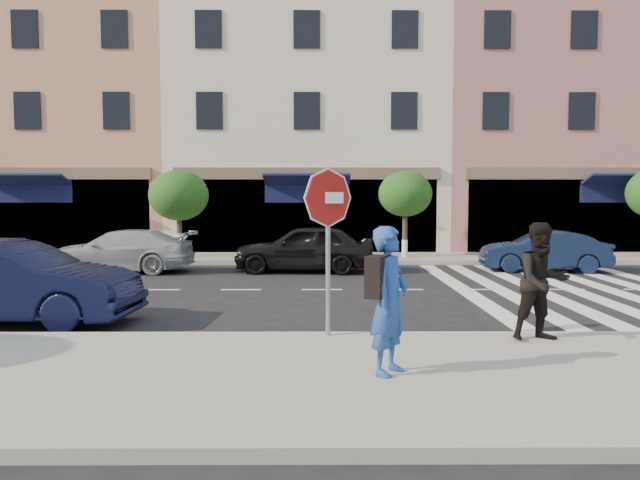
{
  "coord_description": "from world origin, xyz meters",
  "views": [
    {
      "loc": [
        -0.13,
        -11.25,
        2.34
      ],
      "look_at": [
        -0.06,
        1.71,
        1.4
      ],
      "focal_mm": 35.0,
      "sensor_mm": 36.0,
      "label": 1
    }
  ],
  "objects": [
    {
      "name": "building_west_mid",
      "position": [
        -11.0,
        17.0,
        7.0
      ],
      "size": [
        10.0,
        9.0,
        14.0
      ],
      "primitive_type": "cube",
      "color": "tan",
      "rests_on": "ground"
    },
    {
      "name": "stop_sign",
      "position": [
        0.04,
        -1.67,
        2.04
      ],
      "size": [
        0.9,
        0.27,
        2.61
      ],
      "rotation": [
        0.0,
        0.0,
        0.26
      ],
      "color": "gray",
      "rests_on": "sidewalk_near"
    },
    {
      "name": "ground",
      "position": [
        0.0,
        0.0,
        0.0
      ],
      "size": [
        120.0,
        120.0,
        0.0
      ],
      "primitive_type": "plane",
      "color": "black",
      "rests_on": "ground"
    },
    {
      "name": "building_east_mid",
      "position": [
        11.5,
        17.0,
        6.5
      ],
      "size": [
        13.0,
        9.0,
        13.0
      ],
      "primitive_type": "cube",
      "color": "#AF7168",
      "rests_on": "ground"
    },
    {
      "name": "car_far_mid",
      "position": [
        -0.5,
        7.6,
        0.73
      ],
      "size": [
        4.36,
        1.96,
        1.45
      ],
      "primitive_type": "imported",
      "rotation": [
        0.0,
        0.0,
        -1.63
      ],
      "color": "black",
      "rests_on": "ground"
    },
    {
      "name": "sidewalk_near",
      "position": [
        0.0,
        -3.75,
        0.07
      ],
      "size": [
        60.0,
        4.5,
        0.15
      ],
      "primitive_type": "cube",
      "color": "gray",
      "rests_on": "ground"
    },
    {
      "name": "photographer",
      "position": [
        0.76,
        -3.74,
        1.06
      ],
      "size": [
        0.71,
        0.79,
        1.81
      ],
      "primitive_type": "imported",
      "rotation": [
        0.0,
        0.0,
        1.05
      ],
      "color": "#1F458F",
      "rests_on": "sidewalk_near"
    },
    {
      "name": "car_far_right",
      "position": [
        6.82,
        7.68,
        0.62
      ],
      "size": [
        3.92,
        1.78,
        1.25
      ],
      "primitive_type": "imported",
      "rotation": [
        0.0,
        0.0,
        -1.7
      ],
      "color": "black",
      "rests_on": "ground"
    },
    {
      "name": "street_tree_wb",
      "position": [
        -5.0,
        10.8,
        2.31
      ],
      "size": [
        2.1,
        2.1,
        3.06
      ],
      "color": "#473323",
      "rests_on": "sidewalk_far"
    },
    {
      "name": "car_far_left",
      "position": [
        -6.1,
        7.6,
        0.64
      ],
      "size": [
        4.54,
        2.08,
        1.29
      ],
      "primitive_type": "imported",
      "rotation": [
        0.0,
        0.0,
        -1.64
      ],
      "color": "#A6A7AC",
      "rests_on": "ground"
    },
    {
      "name": "street_tree_c",
      "position": [
        3.0,
        10.8,
        2.36
      ],
      "size": [
        1.9,
        1.9,
        3.04
      ],
      "color": "#473323",
      "rests_on": "sidewalk_far"
    },
    {
      "name": "sidewalk_far",
      "position": [
        0.0,
        11.0,
        0.07
      ],
      "size": [
        60.0,
        3.0,
        0.15
      ],
      "primitive_type": "cube",
      "color": "gray",
      "rests_on": "ground"
    },
    {
      "name": "walker",
      "position": [
        3.26,
        -2.0,
        1.04
      ],
      "size": [
        0.98,
        0.83,
        1.78
      ],
      "primitive_type": "imported",
      "rotation": [
        0.0,
        0.0,
        0.2
      ],
      "color": "black",
      "rests_on": "sidewalk_near"
    },
    {
      "name": "building_centre",
      "position": [
        -0.5,
        17.0,
        5.5
      ],
      "size": [
        11.0,
        9.0,
        11.0
      ],
      "primitive_type": "cube",
      "color": "beige",
      "rests_on": "ground"
    },
    {
      "name": "car_near_mid",
      "position": [
        -5.69,
        -0.06,
        0.76
      ],
      "size": [
        4.68,
        1.91,
        1.51
      ],
      "primitive_type": "imported",
      "rotation": [
        0.0,
        0.0,
        1.5
      ],
      "color": "black",
      "rests_on": "ground"
    }
  ]
}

